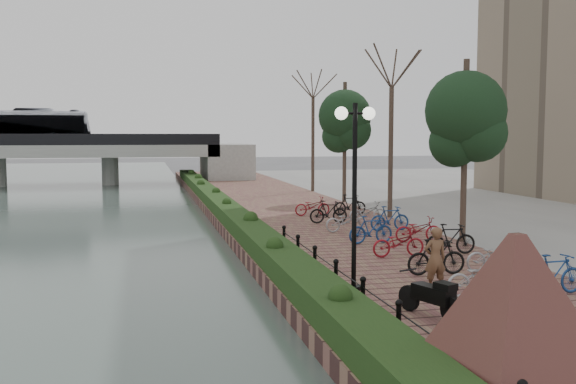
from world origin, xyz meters
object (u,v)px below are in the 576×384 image
object	(u,v)px
motorcycle	(430,295)
pedestrian	(435,259)
granite_monument	(515,313)
lamppost	(355,155)

from	to	relation	value
motorcycle	pedestrian	world-z (taller)	pedestrian
granite_monument	pedestrian	xyz separation A→B (m)	(1.66, 6.12, -0.43)
motorcycle	pedestrian	xyz separation A→B (m)	(1.16, 2.18, 0.32)
granite_monument	motorcycle	xyz separation A→B (m)	(0.51, 3.94, -0.75)
granite_monument	lamppost	size ratio (longest dim) A/B	1.00
lamppost	motorcycle	size ratio (longest dim) A/B	3.05
lamppost	motorcycle	distance (m)	3.98
lamppost	pedestrian	world-z (taller)	lamppost
lamppost	pedestrian	distance (m)	3.25
granite_monument	pedestrian	bearing A→B (deg)	74.79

